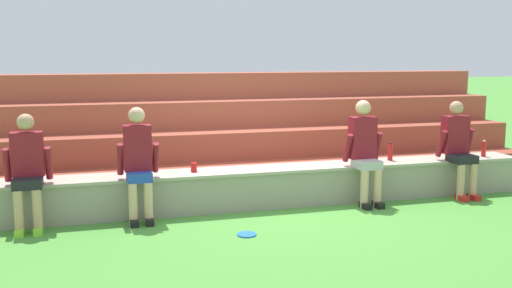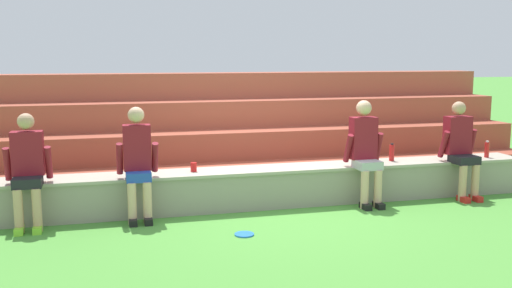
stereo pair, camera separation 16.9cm
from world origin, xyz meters
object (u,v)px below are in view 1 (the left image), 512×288
Objects in this scene: person_center at (365,149)px; frisbee at (247,234)px; water_bottle_center_gap at (484,149)px; person_right_of_center at (459,146)px; plastic_cup_right_end at (194,167)px; water_bottle_mid_right at (390,152)px; person_far_left at (27,168)px; person_left_of_center at (138,161)px.

person_center reaches higher than frisbee.
water_bottle_center_gap is (2.15, 0.24, -0.13)m from person_center.
plastic_cup_right_end is at bearing 175.91° from person_right_of_center.
water_bottle_mid_right is at bearing 176.05° from water_bottle_center_gap.
person_center is 2.17m from water_bottle_center_gap.
water_bottle_center_gap reaches higher than frisbee.
person_center is at bearing -173.74° from water_bottle_center_gap.
person_far_left is 0.95× the size of person_center.
water_bottle_mid_right is at bearing 5.11° from person_left_of_center.
person_far_left is 2.76m from frisbee.
person_far_left reaches higher than water_bottle_center_gap.
water_bottle_center_gap is (0.61, 0.21, -0.10)m from person_right_of_center.
frisbee is at bearing -164.44° from person_right_of_center.
person_far_left is at bearing 179.18° from person_left_of_center.
person_far_left is at bearing -172.40° from plastic_cup_right_end.
person_left_of_center reaches higher than water_bottle_center_gap.
person_center is 5.57× the size of water_bottle_mid_right.
person_far_left is 0.99× the size of person_right_of_center.
water_bottle_mid_right is 2.96m from frisbee.
water_bottle_mid_right is (0.60, 0.34, -0.13)m from person_center.
person_right_of_center is at bearing 0.17° from person_left_of_center.
plastic_cup_right_end is at bearing 21.30° from person_left_of_center.
person_right_of_center is 3.74m from frisbee.
person_left_of_center is 3.14m from person_center.
water_bottle_mid_right is at bearing 30.01° from person_center.
person_center reaches higher than water_bottle_center_gap.
person_right_of_center reaches higher than frisbee.
person_far_left is 5.05m from water_bottle_mid_right.
frisbee is (-3.53, -0.98, -0.75)m from person_right_of_center.
person_right_of_center is (1.55, 0.02, -0.03)m from person_center.
plastic_cup_right_end is (-4.53, 0.07, -0.06)m from water_bottle_center_gap.
person_far_left is 6.61m from water_bottle_center_gap.
water_bottle_mid_right is at bearing 3.57° from person_far_left.
water_bottle_center_gap is at bearing -3.95° from water_bottle_mid_right.
frisbee is at bearing -21.86° from person_far_left.
water_bottle_center_gap is (1.56, -0.11, -0.00)m from water_bottle_mid_right.
plastic_cup_right_end reaches higher than frisbee.
water_bottle_mid_right is (-0.95, 0.32, -0.10)m from person_right_of_center.
water_bottle_center_gap is at bearing 6.26° from person_center.
person_center is at bearing -0.19° from person_left_of_center.
person_far_left is at bearing 179.95° from person_right_of_center.
person_left_of_center reaches higher than water_bottle_mid_right.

